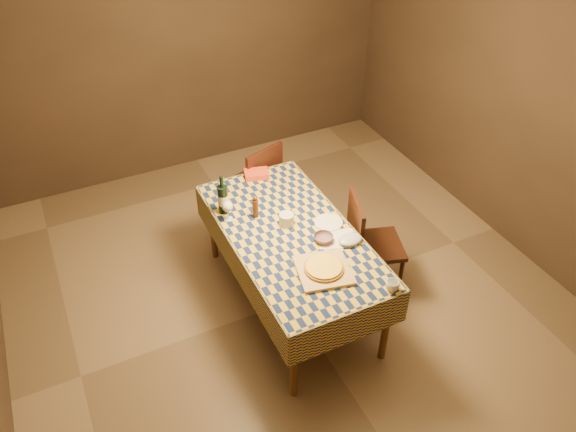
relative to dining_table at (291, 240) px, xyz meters
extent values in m
plane|color=brown|center=(0.00, 0.00, -0.69)|extent=(5.00, 5.00, 0.00)
cube|color=#34271D|center=(0.00, 2.50, 0.66)|extent=(4.50, 0.10, 2.70)
cube|color=#34271D|center=(2.25, 0.00, 0.66)|extent=(0.10, 5.00, 2.70)
cylinder|color=brown|center=(-0.38, -0.83, -0.32)|extent=(0.06, 0.06, 0.75)
cylinder|color=brown|center=(0.38, -0.83, -0.32)|extent=(0.06, 0.06, 0.75)
cylinder|color=brown|center=(-0.38, 0.83, -0.32)|extent=(0.06, 0.06, 0.75)
cylinder|color=brown|center=(0.38, 0.83, -0.32)|extent=(0.06, 0.06, 0.75)
cube|color=brown|center=(0.00, 0.00, 0.05)|extent=(0.90, 1.80, 0.03)
cube|color=brown|center=(0.00, 0.00, 0.07)|extent=(0.92, 1.82, 0.02)
cube|color=brown|center=(0.00, -0.92, -0.07)|extent=(0.94, 0.01, 0.30)
cube|color=brown|center=(0.00, 0.92, -0.07)|extent=(0.94, 0.01, 0.30)
cube|color=brown|center=(-0.47, 0.00, -0.07)|extent=(0.01, 1.84, 0.30)
cube|color=brown|center=(0.47, 0.00, -0.07)|extent=(0.01, 1.84, 0.30)
cube|color=tan|center=(0.02, -0.49, 0.09)|extent=(0.45, 0.45, 0.02)
cylinder|color=#986419|center=(0.02, -0.49, 0.11)|extent=(0.34, 0.34, 0.02)
cylinder|color=gold|center=(0.02, -0.49, 0.12)|extent=(0.31, 0.31, 0.01)
cylinder|color=#492011|center=(-0.16, 0.31, 0.16)|extent=(0.06, 0.06, 0.16)
sphere|color=#492011|center=(-0.16, 0.31, 0.26)|extent=(0.04, 0.04, 0.04)
imported|color=#674C56|center=(0.18, -0.19, 0.10)|extent=(0.19, 0.19, 0.05)
cylinder|color=silver|center=(-0.37, 0.37, 0.08)|extent=(0.08, 0.08, 0.01)
cylinder|color=silver|center=(-0.37, 0.37, 0.12)|extent=(0.01, 0.01, 0.08)
sphere|color=silver|center=(-0.37, 0.37, 0.20)|extent=(0.08, 0.08, 0.08)
ellipsoid|color=#3D070B|center=(-0.37, 0.37, 0.19)|extent=(0.05, 0.05, 0.03)
cylinder|color=black|center=(-0.37, 0.47, 0.20)|extent=(0.10, 0.10, 0.25)
cylinder|color=black|center=(-0.37, 0.47, 0.37)|extent=(0.04, 0.04, 0.10)
cylinder|color=beige|center=(-0.37, 0.47, 0.20)|extent=(0.10, 0.10, 0.09)
cylinder|color=#B9BDC0|center=(0.02, 0.11, 0.12)|extent=(0.12, 0.12, 0.10)
cube|color=red|center=(0.07, 0.83, 0.10)|extent=(0.24, 0.20, 0.05)
cylinder|color=white|center=(0.32, -0.02, 0.08)|extent=(0.29, 0.29, 0.01)
imported|color=silver|center=(0.36, -0.85, 0.11)|extent=(0.12, 0.12, 0.08)
cube|color=silver|center=(0.28, -0.22, 0.08)|extent=(0.34, 0.30, 0.00)
ellipsoid|color=#A3B2D1|center=(0.35, -0.30, 0.10)|extent=(0.21, 0.17, 0.06)
cube|color=black|center=(0.15, 1.16, -0.24)|extent=(0.53, 0.53, 0.04)
cube|color=black|center=(0.21, 0.97, 0.01)|extent=(0.41, 0.16, 0.46)
cylinder|color=black|center=(0.26, 1.39, -0.48)|extent=(0.04, 0.04, 0.43)
cylinder|color=black|center=(-0.08, 1.28, -0.48)|extent=(0.04, 0.04, 0.43)
cylinder|color=black|center=(0.38, 1.05, -0.48)|extent=(0.04, 0.04, 0.43)
cylinder|color=black|center=(0.03, 0.93, -0.48)|extent=(0.04, 0.04, 0.43)
cube|color=black|center=(0.74, -0.13, -0.24)|extent=(0.53, 0.53, 0.04)
cube|color=black|center=(0.55, -0.06, 0.01)|extent=(0.16, 0.41, 0.46)
cylinder|color=black|center=(0.86, -0.35, -0.48)|extent=(0.04, 0.04, 0.43)
cylinder|color=black|center=(0.97, -0.01, -0.48)|extent=(0.04, 0.04, 0.43)
cylinder|color=black|center=(0.52, -0.24, -0.48)|extent=(0.04, 0.04, 0.43)
cylinder|color=black|center=(0.63, 0.10, -0.48)|extent=(0.04, 0.04, 0.43)
camera|label=1|loc=(-1.47, -2.99, 2.87)|focal=35.00mm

